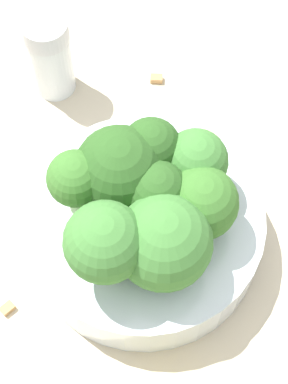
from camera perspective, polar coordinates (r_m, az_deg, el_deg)
The scene contains 13 objects.
ground_plane at distance 0.45m, azimuth -0.00°, elevation -4.26°, with size 3.00×3.00×0.00m, color beige.
bowl at distance 0.43m, azimuth -0.00°, elevation -3.22°, with size 0.16×0.16×0.04m, color silver.
broccoli_floret_0 at distance 0.40m, azimuth -2.19°, elevation 1.84°, with size 0.06×0.06×0.06m.
broccoli_floret_1 at distance 0.39m, azimuth 5.10°, elevation -0.78°, with size 0.05×0.05×0.05m.
broccoli_floret_2 at distance 0.37m, azimuth -3.47°, elevation -4.61°, with size 0.05×0.05×0.06m.
broccoli_floret_3 at distance 0.40m, azimuth 1.30°, elevation 3.72°, with size 0.04×0.04×0.06m.
broccoli_floret_4 at distance 0.38m, azimuth 1.74°, elevation -4.52°, with size 0.06×0.06×0.06m.
broccoli_floret_5 at distance 0.40m, azimuth 4.58°, elevation 2.59°, with size 0.04×0.04×0.05m.
broccoli_floret_6 at distance 0.39m, azimuth -6.19°, elevation 0.50°, with size 0.04×0.04×0.06m.
broccoli_floret_7 at distance 0.39m, azimuth 1.11°, elevation -0.44°, with size 0.04×0.04×0.05m.
pepper_shaker at distance 0.50m, azimuth -8.34°, elevation 11.89°, with size 0.03×0.03×0.07m.
almond_crumb_1 at distance 0.44m, azimuth -12.09°, elevation -9.99°, with size 0.01×0.01×0.01m, color #AD7F4C.
almond_crumb_3 at distance 0.52m, azimuth 1.12°, elevation 10.21°, with size 0.01×0.01×0.01m, color #AD7F4C.
Camera 1 is at (-0.03, 0.18, 0.41)m, focal length 60.00 mm.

